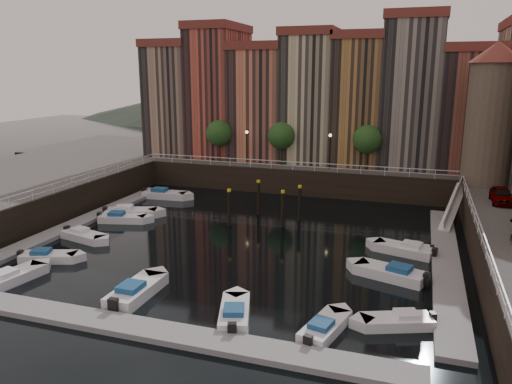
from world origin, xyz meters
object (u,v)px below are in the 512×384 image
(mooring_pilings, at_px, (268,205))
(boat_left_0, at_px, (48,257))
(gangway, at_px, (454,204))
(boat_left_1, at_px, (84,236))
(corner_tower, at_px, (491,112))
(car_a, at_px, (501,196))
(boat_left_2, at_px, (122,218))

(mooring_pilings, relative_size, boat_left_0, 1.39)
(gangway, relative_size, mooring_pilings, 1.34)
(gangway, xyz_separation_m, boat_left_1, (-30.12, -14.94, -1.57))
(mooring_pilings, distance_m, boat_left_1, 16.79)
(mooring_pilings, xyz_separation_m, boat_left_1, (-13.35, -10.10, -1.30))
(corner_tower, relative_size, boat_left_1, 2.96)
(boat_left_1, relative_size, car_a, 1.15)
(mooring_pilings, distance_m, car_a, 20.44)
(corner_tower, relative_size, boat_left_0, 3.10)
(gangway, bearing_deg, corner_tower, 57.20)
(mooring_pilings, xyz_separation_m, car_a, (20.27, 1.73, 2.04))
(corner_tower, bearing_deg, boat_left_0, -143.02)
(mooring_pilings, height_order, car_a, car_a)
(boat_left_2, xyz_separation_m, car_a, (33.45, 6.29, 3.33))
(boat_left_1, height_order, boat_left_2, boat_left_2)
(car_a, bearing_deg, boat_left_1, -160.83)
(boat_left_1, relative_size, boat_left_2, 0.97)
(corner_tower, distance_m, mooring_pilings, 23.39)
(gangway, distance_m, boat_left_2, 31.44)
(corner_tower, height_order, gangway, corner_tower)
(gangway, distance_m, car_a, 5.00)
(mooring_pilings, relative_size, boat_left_2, 1.29)
(gangway, distance_m, mooring_pilings, 17.46)
(corner_tower, height_order, car_a, corner_tower)
(corner_tower, distance_m, gangway, 9.86)
(corner_tower, xyz_separation_m, boat_left_1, (-33.02, -19.44, -9.84))
(gangway, xyz_separation_m, mooring_pilings, (-16.78, -4.83, -0.27))
(boat_left_0, xyz_separation_m, boat_left_1, (-0.55, 5.02, 0.01))
(boat_left_1, distance_m, boat_left_2, 5.54)
(mooring_pilings, relative_size, boat_left_1, 1.33)
(boat_left_0, relative_size, car_a, 1.10)
(mooring_pilings, bearing_deg, corner_tower, 25.37)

